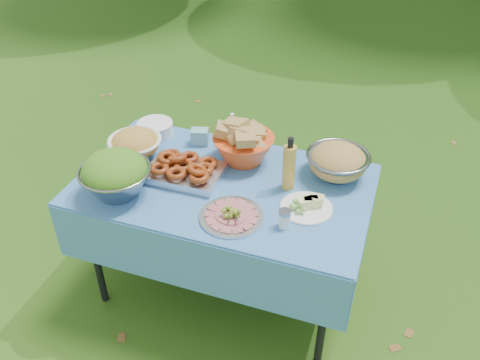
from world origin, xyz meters
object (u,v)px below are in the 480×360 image
object	(u,v)px
picnic_table	(224,239)
plate_stack	(155,128)
bread_bowl	(243,143)
pasta_bowl_steel	(338,161)
charcuterie_platter	(231,212)
oil_bottle	(289,163)
salad_bowl	(115,175)

from	to	relation	value
picnic_table	plate_stack	world-z (taller)	plate_stack
plate_stack	bread_bowl	xyz separation A→B (m)	(0.57, -0.09, 0.07)
picnic_table	plate_stack	distance (m)	0.75
pasta_bowl_steel	charcuterie_platter	distance (m)	0.63
charcuterie_platter	oil_bottle	xyz separation A→B (m)	(0.18, 0.31, 0.11)
charcuterie_platter	bread_bowl	bearing A→B (deg)	102.44
plate_stack	pasta_bowl_steel	bearing A→B (deg)	-3.13
pasta_bowl_steel	bread_bowl	bearing A→B (deg)	-176.79
bread_bowl	pasta_bowl_steel	distance (m)	0.50
plate_stack	oil_bottle	world-z (taller)	oil_bottle
salad_bowl	plate_stack	xyz separation A→B (m)	(-0.08, 0.57, -0.08)
salad_bowl	oil_bottle	world-z (taller)	oil_bottle
plate_stack	pasta_bowl_steel	distance (m)	1.06
plate_stack	picnic_table	bearing A→B (deg)	-30.58
bread_bowl	pasta_bowl_steel	world-z (taller)	bread_bowl
salad_bowl	charcuterie_platter	xyz separation A→B (m)	(0.59, 0.01, -0.08)
salad_bowl	charcuterie_platter	world-z (taller)	salad_bowl
salad_bowl	oil_bottle	bearing A→B (deg)	22.76
salad_bowl	bread_bowl	xyz separation A→B (m)	(0.48, 0.48, -0.00)
salad_bowl	plate_stack	size ratio (longest dim) A/B	1.69
salad_bowl	bread_bowl	size ratio (longest dim) A/B	1.05
salad_bowl	pasta_bowl_steel	distance (m)	1.10
salad_bowl	plate_stack	bearing A→B (deg)	98.41
picnic_table	charcuterie_platter	xyz separation A→B (m)	(0.13, -0.24, 0.41)
picnic_table	salad_bowl	world-z (taller)	salad_bowl
bread_bowl	oil_bottle	bearing A→B (deg)	-28.59
oil_bottle	bread_bowl	bearing A→B (deg)	151.41
plate_stack	bread_bowl	world-z (taller)	bread_bowl
picnic_table	pasta_bowl_steel	bearing A→B (deg)	26.40
picnic_table	oil_bottle	distance (m)	0.62
picnic_table	bread_bowl	bearing A→B (deg)	83.06
oil_bottle	plate_stack	bearing A→B (deg)	164.15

